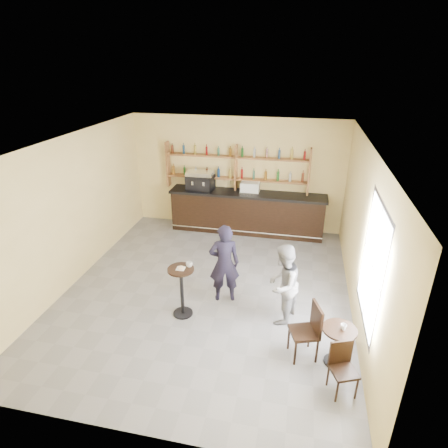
% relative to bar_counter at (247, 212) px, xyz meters
% --- Properties ---
extents(floor, '(7.00, 7.00, 0.00)m').
position_rel_bar_counter_xyz_m(floor, '(-0.37, -3.15, -0.59)').
color(floor, slate).
rests_on(floor, ground).
extents(ceiling, '(7.00, 7.00, 0.00)m').
position_rel_bar_counter_xyz_m(ceiling, '(-0.37, -3.15, 2.61)').
color(ceiling, white).
rests_on(ceiling, wall_back).
extents(wall_back, '(7.00, 0.00, 7.00)m').
position_rel_bar_counter_xyz_m(wall_back, '(-0.37, 0.35, 1.01)').
color(wall_back, '#F4DA8B').
rests_on(wall_back, floor).
extents(wall_front, '(7.00, 0.00, 7.00)m').
position_rel_bar_counter_xyz_m(wall_front, '(-0.37, -6.65, 1.01)').
color(wall_front, '#F4DA8B').
rests_on(wall_front, floor).
extents(wall_left, '(0.00, 7.00, 7.00)m').
position_rel_bar_counter_xyz_m(wall_left, '(-3.37, -3.15, 1.01)').
color(wall_left, '#F4DA8B').
rests_on(wall_left, floor).
extents(wall_right, '(0.00, 7.00, 7.00)m').
position_rel_bar_counter_xyz_m(wall_right, '(2.63, -3.15, 1.01)').
color(wall_right, '#F4DA8B').
rests_on(wall_right, floor).
extents(window_pane, '(0.00, 2.00, 2.00)m').
position_rel_bar_counter_xyz_m(window_pane, '(2.62, -4.35, 1.11)').
color(window_pane, white).
rests_on(window_pane, wall_right).
extents(window_frame, '(0.04, 1.70, 2.10)m').
position_rel_bar_counter_xyz_m(window_frame, '(2.62, -4.35, 1.11)').
color(window_frame, black).
rests_on(window_frame, wall_right).
extents(shelf_unit, '(4.00, 0.26, 1.40)m').
position_rel_bar_counter_xyz_m(shelf_unit, '(-0.37, 0.22, 1.22)').
color(shelf_unit, brown).
rests_on(shelf_unit, wall_back).
extents(liquor_bottles, '(3.68, 0.10, 1.00)m').
position_rel_bar_counter_xyz_m(liquor_bottles, '(-0.37, 0.22, 1.39)').
color(liquor_bottles, '#8C5919').
rests_on(liquor_bottles, shelf_unit).
extents(bar_counter, '(4.38, 0.85, 1.18)m').
position_rel_bar_counter_xyz_m(bar_counter, '(0.00, 0.00, 0.00)').
color(bar_counter, black).
rests_on(bar_counter, floor).
extents(espresso_machine, '(0.79, 0.56, 0.53)m').
position_rel_bar_counter_xyz_m(espresso_machine, '(-1.35, 0.00, 0.86)').
color(espresso_machine, black).
rests_on(espresso_machine, bar_counter).
extents(pastry_case, '(0.56, 0.46, 0.32)m').
position_rel_bar_counter_xyz_m(pastry_case, '(0.08, 0.00, 0.75)').
color(pastry_case, silver).
rests_on(pastry_case, bar_counter).
extents(pedestal_table, '(0.67, 0.67, 1.04)m').
position_rel_bar_counter_xyz_m(pedestal_table, '(-0.64, -4.04, -0.07)').
color(pedestal_table, black).
rests_on(pedestal_table, floor).
extents(napkin, '(0.16, 0.16, 0.00)m').
position_rel_bar_counter_xyz_m(napkin, '(-0.64, -4.04, 0.45)').
color(napkin, white).
rests_on(napkin, pedestal_table).
extents(donut, '(0.13, 0.13, 0.04)m').
position_rel_bar_counter_xyz_m(donut, '(-0.63, -4.05, 0.47)').
color(donut, '#E4A353').
rests_on(donut, napkin).
extents(cup_pedestal, '(0.13, 0.13, 0.10)m').
position_rel_bar_counter_xyz_m(cup_pedestal, '(-0.50, -3.94, 0.49)').
color(cup_pedestal, white).
rests_on(cup_pedestal, pedestal_table).
extents(man_main, '(0.70, 0.55, 1.70)m').
position_rel_bar_counter_xyz_m(man_main, '(0.05, -3.37, 0.26)').
color(man_main, black).
rests_on(man_main, floor).
extents(cafe_table, '(0.62, 0.62, 0.70)m').
position_rel_bar_counter_xyz_m(cafe_table, '(2.23, -4.75, -0.24)').
color(cafe_table, black).
rests_on(cafe_table, floor).
extents(cup_cafe, '(0.11, 0.11, 0.09)m').
position_rel_bar_counter_xyz_m(cup_cafe, '(2.28, -4.75, 0.15)').
color(cup_cafe, white).
rests_on(cup_cafe, cafe_table).
extents(chair_west, '(0.56, 0.56, 1.01)m').
position_rel_bar_counter_xyz_m(chair_west, '(1.68, -4.70, -0.09)').
color(chair_west, black).
rests_on(chair_west, floor).
extents(chair_south, '(0.47, 0.47, 0.84)m').
position_rel_bar_counter_xyz_m(chair_south, '(2.28, -5.35, -0.17)').
color(chair_south, black).
rests_on(chair_south, floor).
extents(patron_second, '(0.81, 0.93, 1.60)m').
position_rel_bar_counter_xyz_m(patron_second, '(1.25, -3.81, 0.21)').
color(patron_second, gray).
rests_on(patron_second, floor).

